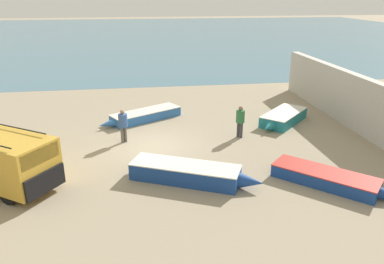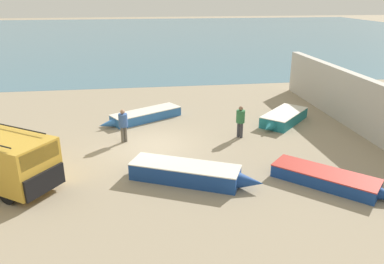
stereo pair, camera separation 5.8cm
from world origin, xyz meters
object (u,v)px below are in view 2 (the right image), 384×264
(fishing_rowboat_1, at_px, (190,173))
(fisherman_0, at_px, (240,119))
(fishing_rowboat_0, at_px, (144,116))
(fishing_rowboat_3, at_px, (283,118))
(fishing_rowboat_2, at_px, (328,179))
(fisherman_1, at_px, (123,123))

(fishing_rowboat_1, height_order, fisherman_0, fisherman_0)
(fishing_rowboat_0, height_order, fishing_rowboat_1, fishing_rowboat_1)
(fishing_rowboat_3, bearing_deg, fishing_rowboat_1, -0.77)
(fishing_rowboat_1, xyz_separation_m, fishing_rowboat_2, (5.21, -1.07, -0.08))
(fishing_rowboat_2, bearing_deg, fisherman_1, -171.37)
(fishing_rowboat_1, distance_m, fisherman_0, 5.41)
(fishing_rowboat_0, distance_m, fisherman_0, 5.96)
(fishing_rowboat_0, xyz_separation_m, fishing_rowboat_2, (6.85, -8.88, -0.01))
(fishing_rowboat_3, bearing_deg, fishing_rowboat_0, -57.83)
(fisherman_0, xyz_separation_m, fisherman_1, (-5.84, 0.20, 0.01))
(fishing_rowboat_2, xyz_separation_m, fisherman_0, (-2.05, 5.42, 0.73))
(fishing_rowboat_1, bearing_deg, fishing_rowboat_2, 13.25)
(fishing_rowboat_3, height_order, fisherman_1, fisherman_1)
(fisherman_0, bearing_deg, fishing_rowboat_2, -120.28)
(fishing_rowboat_2, bearing_deg, fishing_rowboat_1, -147.59)
(fishing_rowboat_1, bearing_deg, fisherman_0, 78.87)
(fishing_rowboat_0, xyz_separation_m, fishing_rowboat_1, (1.64, -7.80, 0.07))
(fishing_rowboat_0, distance_m, fishing_rowboat_3, 7.97)
(fisherman_1, bearing_deg, fishing_rowboat_2, 24.67)
(fishing_rowboat_3, bearing_deg, fisherman_1, -35.47)
(fishing_rowboat_0, relative_size, fishing_rowboat_1, 0.94)
(fishing_rowboat_1, xyz_separation_m, fishing_rowboat_3, (6.15, 6.12, -0.03))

